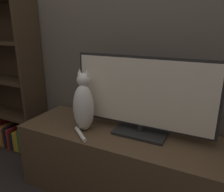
{
  "coord_description": "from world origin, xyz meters",
  "views": [
    {
      "loc": [
        0.59,
        -0.42,
        1.29
      ],
      "look_at": [
        -0.07,
        0.9,
        0.82
      ],
      "focal_mm": 35.0,
      "sensor_mm": 36.0,
      "label": 1
    }
  ],
  "objects": [
    {
      "name": "wall_back",
      "position": [
        0.0,
        1.22,
        1.3
      ],
      "size": [
        4.8,
        0.05,
        2.6
      ],
      "color": "#60564C",
      "rests_on": "ground_plane"
    },
    {
      "name": "tv_stand",
      "position": [
        0.0,
        0.91,
        0.27
      ],
      "size": [
        1.58,
        0.53,
        0.54
      ],
      "color": "brown",
      "rests_on": "ground_plane"
    },
    {
      "name": "tv",
      "position": [
        0.13,
        0.97,
        0.83
      ],
      "size": [
        1.01,
        0.23,
        0.57
      ],
      "color": "black",
      "rests_on": "tv_stand"
    },
    {
      "name": "cat",
      "position": [
        -0.27,
        0.84,
        0.74
      ],
      "size": [
        0.22,
        0.26,
        0.47
      ],
      "rotation": [
        0.0,
        0.0,
        0.29
      ],
      "color": "silver",
      "rests_on": "tv_stand"
    },
    {
      "name": "bookshelf",
      "position": [
        -1.39,
        1.09,
        0.65
      ],
      "size": [
        0.79,
        0.28,
        1.54
      ],
      "color": "#3D2D1E",
      "rests_on": "ground_plane"
    }
  ]
}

